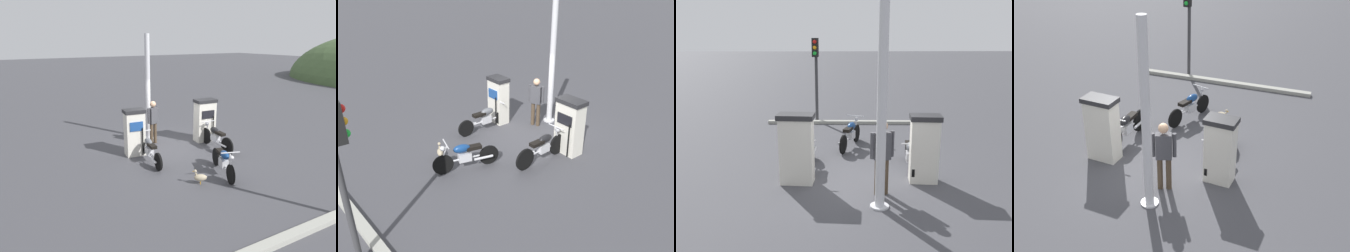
% 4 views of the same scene
% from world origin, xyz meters
% --- Properties ---
extents(ground_plane, '(120.00, 120.00, 0.00)m').
position_xyz_m(ground_plane, '(0.00, 0.00, 0.00)').
color(ground_plane, '#424247').
extents(fuel_pump_near, '(0.60, 0.78, 1.67)m').
position_xyz_m(fuel_pump_near, '(-0.07, -1.54, 0.85)').
color(fuel_pump_near, silver).
rests_on(fuel_pump_near, ground).
extents(fuel_pump_far, '(0.62, 0.91, 1.72)m').
position_xyz_m(fuel_pump_far, '(-0.07, 1.54, 0.87)').
color(fuel_pump_far, silver).
rests_on(fuel_pump_far, ground).
extents(motorcycle_near_pump, '(2.07, 0.59, 0.92)m').
position_xyz_m(motorcycle_near_pump, '(0.71, -1.36, 0.44)').
color(motorcycle_near_pump, black).
rests_on(motorcycle_near_pump, ground).
extents(motorcycle_far_pump, '(1.99, 0.56, 0.96)m').
position_xyz_m(motorcycle_far_pump, '(0.89, 1.34, 0.47)').
color(motorcycle_far_pump, black).
rests_on(motorcycle_far_pump, ground).
extents(motorcycle_extra, '(1.81, 0.87, 0.93)m').
position_xyz_m(motorcycle_extra, '(2.76, 0.12, 0.46)').
color(motorcycle_extra, black).
rests_on(motorcycle_extra, ground).
extents(attendant_person, '(0.30, 0.57, 1.72)m').
position_xyz_m(attendant_person, '(-0.81, -0.42, 0.99)').
color(attendant_person, '#473828').
rests_on(attendant_person, ground).
extents(wandering_duck, '(0.34, 0.43, 0.45)m').
position_xyz_m(wandering_duck, '(2.93, -0.86, 0.22)').
color(wandering_duck, tan).
rests_on(wandering_duck, ground).
extents(roadside_traffic_light, '(0.39, 0.27, 3.33)m').
position_xyz_m(roadside_traffic_light, '(6.24, 1.35, 2.30)').
color(roadside_traffic_light, '#38383A').
rests_on(roadside_traffic_light, ground).
extents(canopy_support_pole, '(0.40, 0.40, 4.21)m').
position_xyz_m(canopy_support_pole, '(-1.45, -0.31, 2.03)').
color(canopy_support_pole, silver).
rests_on(canopy_support_pole, ground).
extents(road_edge_kerb, '(0.51, 6.55, 0.12)m').
position_xyz_m(road_edge_kerb, '(5.86, 0.00, 0.06)').
color(road_edge_kerb, '#9E9E93').
rests_on(road_edge_kerb, ground).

